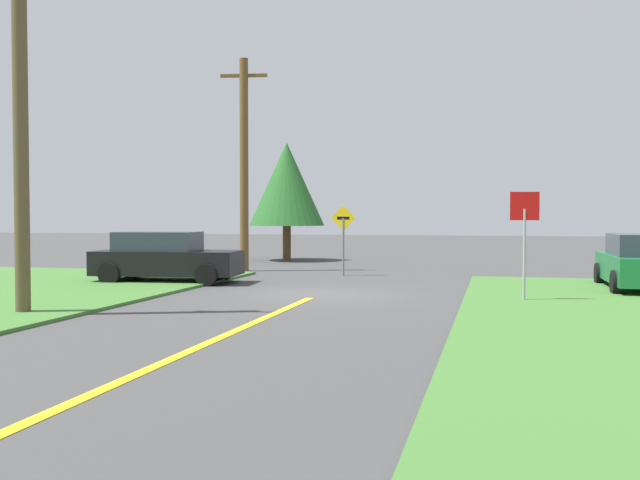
{
  "coord_description": "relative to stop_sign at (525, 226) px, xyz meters",
  "views": [
    {
      "loc": [
        4.65,
        -18.77,
        2.12
      ],
      "look_at": [
        -0.72,
        3.04,
        1.37
      ],
      "focal_mm": 40.24,
      "sensor_mm": 36.0,
      "label": 1
    }
  ],
  "objects": [
    {
      "name": "ground_plane",
      "position": [
        -5.32,
        0.63,
        -1.88
      ],
      "size": [
        120.0,
        120.0,
        0.0
      ],
      "primitive_type": "plane",
      "color": "#404040"
    },
    {
      "name": "lane_stripe_center",
      "position": [
        -5.32,
        -7.37,
        -1.88
      ],
      "size": [
        0.2,
        14.0,
        0.01
      ],
      "primitive_type": "cube",
      "color": "yellow",
      "rests_on": "ground"
    },
    {
      "name": "stop_sign",
      "position": [
        0.0,
        0.0,
        0.0
      ],
      "size": [
        0.69,
        0.09,
        2.71
      ],
      "rotation": [
        0.0,
        0.0,
        3.22
      ],
      "color": "#9EA0A8",
      "rests_on": "ground"
    },
    {
      "name": "parked_car_near_building",
      "position": [
        -10.86,
        2.7,
        -1.08
      ],
      "size": [
        4.71,
        2.4,
        1.62
      ],
      "rotation": [
        0.0,
        0.0,
        0.1
      ],
      "color": "black",
      "rests_on": "ground"
    },
    {
      "name": "car_on_crossroad",
      "position": [
        3.26,
        3.58,
        -1.08
      ],
      "size": [
        1.95,
        4.53,
        1.62
      ],
      "rotation": [
        0.0,
        0.0,
        1.58
      ],
      "color": "#196B33",
      "rests_on": "ground"
    },
    {
      "name": "utility_pole_near",
      "position": [
        -10.5,
        -4.83,
        2.58
      ],
      "size": [
        1.8,
        0.36,
        8.71
      ],
      "color": "brown",
      "rests_on": "ground"
    },
    {
      "name": "utility_pole_mid",
      "position": [
        -10.09,
        7.91,
        2.28
      ],
      "size": [
        1.8,
        0.4,
        8.13
      ],
      "color": "brown",
      "rests_on": "ground"
    },
    {
      "name": "direction_sign",
      "position": [
        -5.94,
        6.74,
        -0.33
      ],
      "size": [
        0.91,
        0.08,
        2.5
      ],
      "color": "slate",
      "rests_on": "ground"
    },
    {
      "name": "oak_tree_left",
      "position": [
        -10.37,
        14.61,
        1.74
      ],
      "size": [
        3.59,
        3.59,
        5.62
      ],
      "color": "brown",
      "rests_on": "ground"
    }
  ]
}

